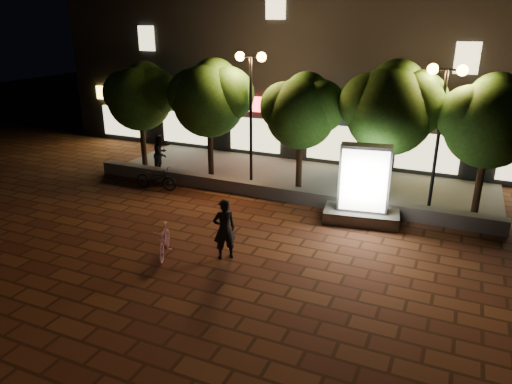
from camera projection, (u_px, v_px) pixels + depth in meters
The scene contains 16 objects.
ground at pixel (225, 240), 14.49m from camera, with size 80.00×80.00×0.00m, color #5A321C.
retaining_wall at pixel (274, 192), 17.84m from camera, with size 16.00×0.45×0.50m, color #5E5B57.
sidewalk at pixel (296, 178), 20.05m from camera, with size 16.00×5.00×0.08m, color #5E5B57.
building_block at pixel (341, 49), 23.90m from camera, with size 28.00×8.12×11.30m.
tree_far_left at pixel (141, 94), 20.69m from camera, with size 3.36×2.80×4.63m.
tree_left at pixel (211, 96), 19.30m from camera, with size 3.60×3.00×4.89m.
tree_mid at pixel (303, 109), 17.85m from camera, with size 3.24×2.70×4.50m.
tree_right at pixel (393, 106), 16.47m from camera, with size 3.72×3.10×5.07m.
tree_far_right at pixel (492, 118), 15.32m from camera, with size 3.48×2.90×4.76m.
street_lamp_left at pixel (251, 85), 18.13m from camera, with size 1.26×0.36×5.18m.
street_lamp_right at pixel (443, 100), 15.51m from camera, with size 1.26×0.36×4.98m.
ad_kiosk at pixel (363, 192), 15.48m from camera, with size 2.61×1.59×2.65m.
scooter_pink at pixel (164, 241), 13.43m from camera, with size 0.43×1.54×0.92m, color #CB829C.
rider at pixel (224, 229), 13.13m from camera, with size 0.65×0.43×1.79m, color black.
scooter_parked at pixel (156, 178), 18.68m from camera, with size 0.62×1.77×0.93m, color black.
pedestrian at pixel (161, 154), 20.45m from camera, with size 0.80×0.62×1.64m, color black.
Camera 1 is at (6.18, -11.57, 6.42)m, focal length 32.97 mm.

